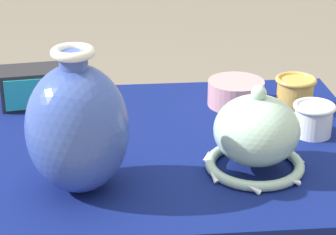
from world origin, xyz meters
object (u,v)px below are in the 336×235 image
Objects in this scene: pot_squat_rose at (236,93)px; vase_tall_bulbous at (77,128)px; vase_dome_bell at (256,136)px; cup_wide_porcelain at (313,118)px; cup_wide_ochre at (295,92)px; mosaic_tile_box at (32,87)px.

vase_tall_bulbous is at bearing -134.29° from pot_squat_rose.
vase_dome_bell reaches higher than cup_wide_porcelain.
vase_dome_bell is 0.35m from cup_wide_ochre.
mosaic_tile_box is at bearing 107.24° from vase_tall_bulbous.
mosaic_tile_box is 1.66× the size of cup_wide_porcelain.
mosaic_tile_box is at bearing 159.97° from cup_wide_porcelain.
cup_wide_porcelain is (0.17, 0.16, -0.03)m from vase_dome_bell.
mosaic_tile_box is 1.59× the size of cup_wide_ochre.
pot_squat_rose is at bearing 45.71° from vase_tall_bulbous.
vase_tall_bulbous is at bearing -79.71° from mosaic_tile_box.
vase_tall_bulbous is 1.32× the size of vase_dome_bell.
cup_wide_porcelain is at bearing 20.68° from vase_tall_bulbous.
vase_dome_bell is at bearing -93.97° from pot_squat_rose.
mosaic_tile_box is (-0.50, 0.40, -0.03)m from vase_dome_bell.
cup_wide_ochre is (0.14, -0.04, 0.01)m from pot_squat_rose.
vase_dome_bell is at bearing -137.64° from cup_wide_porcelain.
vase_tall_bulbous is 2.82× the size of cup_wide_ochre.
vase_dome_bell is 2.14× the size of cup_wide_ochre.
pot_squat_rose is (-0.15, 0.19, -0.01)m from cup_wide_porcelain.
cup_wide_ochre is at bearing -16.62° from pot_squat_rose.
pot_squat_rose is at bearing 163.38° from cup_wide_ochre.
cup_wide_ochre is at bearing -14.82° from mosaic_tile_box.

